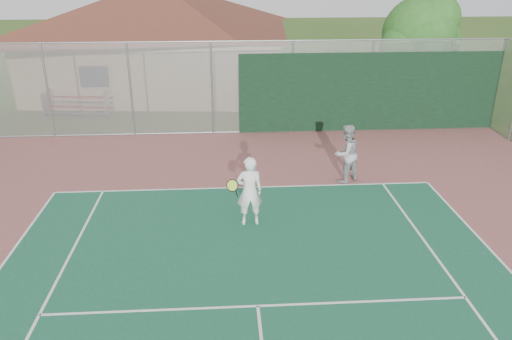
{
  "coord_description": "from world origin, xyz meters",
  "views": [
    {
      "loc": [
        -0.54,
        -1.42,
        6.14
      ],
      "look_at": [
        0.21,
        10.17,
        1.28
      ],
      "focal_mm": 35.0,
      "sensor_mm": 36.0,
      "label": 1
    }
  ],
  "objects_px": {
    "bleachers": "(81,100)",
    "player_grey_back": "(346,154)",
    "clubhouse": "(160,34)",
    "player_white_front": "(249,192)",
    "tree": "(421,37)"
  },
  "relations": [
    {
      "from": "clubhouse",
      "to": "tree",
      "type": "xyz_separation_m",
      "value": [
        11.3,
        -5.05,
        0.43
      ]
    },
    {
      "from": "bleachers",
      "to": "tree",
      "type": "relative_size",
      "value": 0.58
    },
    {
      "from": "bleachers",
      "to": "player_grey_back",
      "type": "relative_size",
      "value": 1.65
    },
    {
      "from": "bleachers",
      "to": "player_white_front",
      "type": "distance_m",
      "value": 12.75
    },
    {
      "from": "bleachers",
      "to": "player_grey_back",
      "type": "height_order",
      "value": "player_grey_back"
    },
    {
      "from": "tree",
      "to": "player_white_front",
      "type": "xyz_separation_m",
      "value": [
        -7.62,
        -9.53,
        -2.39
      ]
    },
    {
      "from": "bleachers",
      "to": "player_grey_back",
      "type": "bearing_deg",
      "value": -31.56
    },
    {
      "from": "clubhouse",
      "to": "player_white_front",
      "type": "bearing_deg",
      "value": -70.85
    },
    {
      "from": "tree",
      "to": "player_grey_back",
      "type": "height_order",
      "value": "tree"
    },
    {
      "from": "tree",
      "to": "clubhouse",
      "type": "bearing_deg",
      "value": 155.93
    },
    {
      "from": "player_white_front",
      "to": "player_grey_back",
      "type": "xyz_separation_m",
      "value": [
        3.0,
        2.46,
        -0.02
      ]
    },
    {
      "from": "bleachers",
      "to": "tree",
      "type": "bearing_deg",
      "value": 3.68
    },
    {
      "from": "clubhouse",
      "to": "bleachers",
      "type": "height_order",
      "value": "clubhouse"
    },
    {
      "from": "tree",
      "to": "player_grey_back",
      "type": "bearing_deg",
      "value": -123.24
    },
    {
      "from": "bleachers",
      "to": "player_white_front",
      "type": "height_order",
      "value": "player_white_front"
    }
  ]
}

